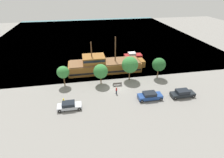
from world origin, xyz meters
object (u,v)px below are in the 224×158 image
at_px(pirate_ship, 104,65).
at_px(parked_car_curb_rear, 69,106).
at_px(moored_boat_dockside, 133,56).
at_px(bench_promenade_east, 117,84).
at_px(pedestrian_walking_near, 116,90).
at_px(parked_car_curb_mid, 150,96).
at_px(parked_car_curb_front, 182,93).
at_px(fire_hydrant, 64,100).

xyz_separation_m(pirate_ship, parked_car_curb_rear, (-8.33, -14.30, -0.89)).
height_order(moored_boat_dockside, bench_promenade_east, moored_boat_dockside).
bearing_deg(moored_boat_dockside, pedestrian_walking_near, -115.83).
height_order(parked_car_curb_mid, pedestrian_walking_near, pedestrian_walking_near).
distance_m(pirate_ship, parked_car_curb_rear, 16.58).
xyz_separation_m(pirate_ship, moored_boat_dockside, (9.87, 7.25, -0.90)).
bearing_deg(parked_car_curb_mid, bench_promenade_east, 130.44).
distance_m(parked_car_curb_rear, bench_promenade_east, 12.00).
bearing_deg(parked_car_curb_rear, parked_car_curb_mid, 0.96).
bearing_deg(parked_car_curb_front, parked_car_curb_mid, 177.01).
distance_m(pirate_ship, moored_boat_dockside, 12.28).
height_order(bench_promenade_east, pedestrian_walking_near, pedestrian_walking_near).
relative_size(pirate_ship, parked_car_curb_front, 4.09).
relative_size(moored_boat_dockside, parked_car_curb_mid, 1.12).
bearing_deg(parked_car_curb_rear, moored_boat_dockside, 49.82).
bearing_deg(bench_promenade_east, parked_car_curb_mid, -49.56).
height_order(parked_car_curb_mid, fire_hydrant, parked_car_curb_mid).
xyz_separation_m(bench_promenade_east, pedestrian_walking_near, (-0.85, -3.14, 0.34)).
distance_m(parked_car_curb_front, bench_promenade_east, 13.54).
bearing_deg(parked_car_curb_mid, parked_car_curb_rear, -179.04).
bearing_deg(fire_hydrant, parked_car_curb_mid, -7.12).
xyz_separation_m(parked_car_curb_rear, pedestrian_walking_near, (9.32, 3.21, 0.11)).
relative_size(moored_boat_dockside, pedestrian_walking_near, 3.35).
bearing_deg(pedestrian_walking_near, pirate_ship, 95.09).
bearing_deg(parked_car_curb_mid, moored_boat_dockside, 82.42).
distance_m(parked_car_curb_mid, pedestrian_walking_near, 6.73).
height_order(parked_car_curb_mid, bench_promenade_east, parked_car_curb_mid).
relative_size(parked_car_curb_front, pedestrian_walking_near, 3.03).
bearing_deg(parked_car_curb_mid, pirate_ship, 116.60).
bearing_deg(moored_boat_dockside, fire_hydrant, -135.20).
distance_m(bench_promenade_east, pedestrian_walking_near, 3.27).
relative_size(fire_hydrant, pedestrian_walking_near, 0.49).
height_order(parked_car_curb_rear, bench_promenade_east, parked_car_curb_rear).
relative_size(parked_car_curb_rear, fire_hydrant, 5.60).
height_order(fire_hydrant, pedestrian_walking_near, pedestrian_walking_near).
relative_size(parked_car_curb_mid, fire_hydrant, 6.14).
bearing_deg(pedestrian_walking_near, moored_boat_dockside, 64.17).
distance_m(parked_car_curb_front, pedestrian_walking_near, 13.18).
bearing_deg(parked_car_curb_mid, pedestrian_walking_near, 153.95).
bearing_deg(fire_hydrant, bench_promenade_east, 19.55).
height_order(fire_hydrant, bench_promenade_east, bench_promenade_east).
bearing_deg(moored_boat_dockside, bench_promenade_east, -117.83).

